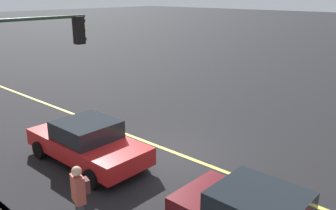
% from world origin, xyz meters
% --- Properties ---
extents(ground, '(200.00, 200.00, 0.00)m').
position_xyz_m(ground, '(0.00, 0.00, 0.00)').
color(ground, black).
extents(lane_stripe_center, '(80.00, 0.16, 0.01)m').
position_xyz_m(lane_stripe_center, '(0.00, 0.00, 0.01)').
color(lane_stripe_center, '#D8CC4C').
rests_on(lane_stripe_center, ground).
extents(car_red, '(4.52, 2.10, 1.45)m').
position_xyz_m(car_red, '(1.67, 2.48, 0.72)').
color(car_red, red).
rests_on(car_red, ground).
extents(pedestrian_with_backpack, '(0.46, 0.44, 1.77)m').
position_xyz_m(pedestrian_with_backpack, '(-1.34, 4.84, 1.04)').
color(pedestrian_with_backpack, '#383838').
rests_on(pedestrian_with_backpack, ground).
extents(traffic_light_mast, '(0.28, 4.49, 5.03)m').
position_xyz_m(traffic_light_mast, '(2.53, 4.21, 3.50)').
color(traffic_light_mast, '#1E3823').
rests_on(traffic_light_mast, ground).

